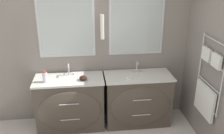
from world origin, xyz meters
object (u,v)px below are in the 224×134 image
(vanity_right, at_px, (138,99))
(amenity_bowl, at_px, (83,78))
(vanity_left, at_px, (70,103))
(toiletry_bottle, at_px, (45,77))

(vanity_right, bearing_deg, amenity_bowl, -176.77)
(vanity_left, height_order, vanity_right, same)
(toiletry_bottle, xyz_separation_m, amenity_bowl, (0.57, 0.00, -0.05))
(vanity_left, distance_m, toiletry_bottle, 0.61)
(vanity_left, height_order, amenity_bowl, amenity_bowl)
(amenity_bowl, bearing_deg, vanity_right, 3.23)
(toiletry_bottle, relative_size, amenity_bowl, 1.49)
(vanity_left, bearing_deg, toiletry_bottle, -171.25)
(amenity_bowl, bearing_deg, toiletry_bottle, -179.70)
(vanity_right, xyz_separation_m, toiletry_bottle, (-1.44, -0.05, 0.50))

